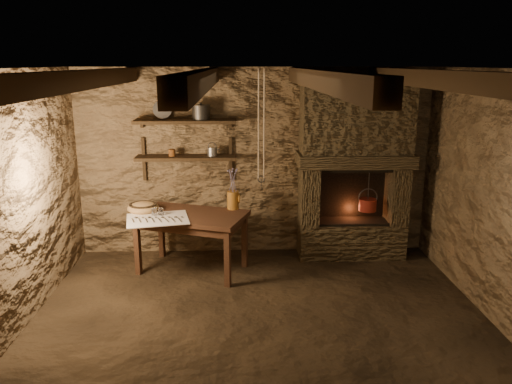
{
  "coord_description": "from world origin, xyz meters",
  "views": [
    {
      "loc": [
        -0.2,
        -4.31,
        2.45
      ],
      "look_at": [
        -0.01,
        0.9,
        1.09
      ],
      "focal_mm": 35.0,
      "sensor_mm": 36.0,
      "label": 1
    }
  ],
  "objects_px": {
    "red_pot": "(368,204)",
    "iron_stockpot": "(201,113)",
    "wooden_bowl": "(143,208)",
    "stoneware_jug": "(233,192)",
    "work_table": "(192,240)"
  },
  "relations": [
    {
      "from": "stoneware_jug",
      "to": "red_pot",
      "type": "xyz_separation_m",
      "value": [
        1.7,
        0.18,
        -0.23
      ]
    },
    {
      "from": "stoneware_jug",
      "to": "iron_stockpot",
      "type": "bearing_deg",
      "value": 150.78
    },
    {
      "from": "work_table",
      "to": "iron_stockpot",
      "type": "xyz_separation_m",
      "value": [
        0.12,
        0.49,
        1.46
      ]
    },
    {
      "from": "wooden_bowl",
      "to": "stoneware_jug",
      "type": "bearing_deg",
      "value": 4.08
    },
    {
      "from": "wooden_bowl",
      "to": "red_pot",
      "type": "height_order",
      "value": "red_pot"
    },
    {
      "from": "stoneware_jug",
      "to": "wooden_bowl",
      "type": "distance_m",
      "value": 1.09
    },
    {
      "from": "red_pot",
      "to": "iron_stockpot",
      "type": "bearing_deg",
      "value": 176.71
    },
    {
      "from": "iron_stockpot",
      "to": "red_pot",
      "type": "height_order",
      "value": "iron_stockpot"
    },
    {
      "from": "wooden_bowl",
      "to": "iron_stockpot",
      "type": "bearing_deg",
      "value": 28.66
    },
    {
      "from": "work_table",
      "to": "red_pot",
      "type": "bearing_deg",
      "value": 29.11
    },
    {
      "from": "work_table",
      "to": "stoneware_jug",
      "type": "xyz_separation_m",
      "value": [
        0.5,
        0.19,
        0.55
      ]
    },
    {
      "from": "red_pot",
      "to": "stoneware_jug",
      "type": "bearing_deg",
      "value": -173.87
    },
    {
      "from": "work_table",
      "to": "stoneware_jug",
      "type": "bearing_deg",
      "value": 40.35
    },
    {
      "from": "work_table",
      "to": "wooden_bowl",
      "type": "distance_m",
      "value": 0.7
    },
    {
      "from": "stoneware_jug",
      "to": "wooden_bowl",
      "type": "height_order",
      "value": "stoneware_jug"
    }
  ]
}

